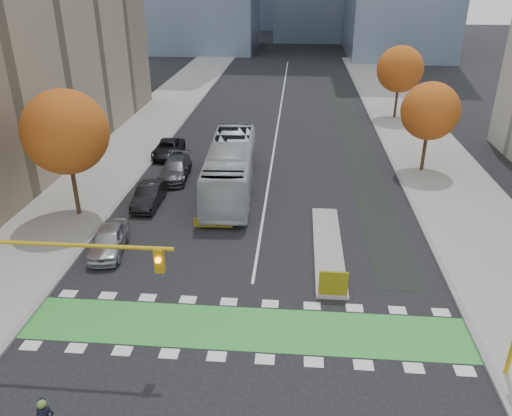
% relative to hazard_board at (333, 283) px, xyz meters
% --- Properties ---
extents(ground, '(300.00, 300.00, 0.00)m').
position_rel_hazard_board_xyz_m(ground, '(-4.00, -4.20, -0.80)').
color(ground, black).
rests_on(ground, ground).
extents(sidewalk_west, '(7.00, 120.00, 0.15)m').
position_rel_hazard_board_xyz_m(sidewalk_west, '(-17.50, 15.80, -0.73)').
color(sidewalk_west, gray).
rests_on(sidewalk_west, ground).
extents(sidewalk_east, '(7.00, 120.00, 0.15)m').
position_rel_hazard_board_xyz_m(sidewalk_east, '(9.50, 15.80, -0.73)').
color(sidewalk_east, gray).
rests_on(sidewalk_east, ground).
extents(curb_west, '(0.30, 120.00, 0.16)m').
position_rel_hazard_board_xyz_m(curb_west, '(-14.00, 15.80, -0.73)').
color(curb_west, gray).
rests_on(curb_west, ground).
extents(curb_east, '(0.30, 120.00, 0.16)m').
position_rel_hazard_board_xyz_m(curb_east, '(6.00, 15.80, -0.73)').
color(curb_east, gray).
rests_on(curb_east, ground).
extents(bike_crossing, '(20.00, 3.00, 0.01)m').
position_rel_hazard_board_xyz_m(bike_crossing, '(-4.00, -2.70, -0.79)').
color(bike_crossing, green).
rests_on(bike_crossing, ground).
extents(centre_line, '(0.15, 70.00, 0.01)m').
position_rel_hazard_board_xyz_m(centre_line, '(-4.00, 35.80, -0.80)').
color(centre_line, silver).
rests_on(centre_line, ground).
extents(bike_lane_paint, '(2.50, 50.00, 0.01)m').
position_rel_hazard_board_xyz_m(bike_lane_paint, '(3.50, 25.80, -0.80)').
color(bike_lane_paint, black).
rests_on(bike_lane_paint, ground).
extents(median_island, '(1.60, 10.00, 0.16)m').
position_rel_hazard_board_xyz_m(median_island, '(0.00, 4.80, -0.72)').
color(median_island, gray).
rests_on(median_island, ground).
extents(hazard_board, '(1.40, 0.12, 1.30)m').
position_rel_hazard_board_xyz_m(hazard_board, '(0.00, 0.00, 0.00)').
color(hazard_board, yellow).
rests_on(hazard_board, median_island).
extents(tree_west, '(5.20, 5.20, 8.22)m').
position_rel_hazard_board_xyz_m(tree_west, '(-16.00, 7.80, 4.82)').
color(tree_west, '#332114').
rests_on(tree_west, ground).
extents(tree_east_near, '(4.40, 4.40, 7.08)m').
position_rel_hazard_board_xyz_m(tree_east_near, '(8.00, 17.80, 4.06)').
color(tree_east_near, '#332114').
rests_on(tree_east_near, ground).
extents(tree_east_far, '(4.80, 4.80, 7.65)m').
position_rel_hazard_board_xyz_m(tree_east_far, '(8.50, 33.80, 4.44)').
color(tree_east_far, '#332114').
rests_on(tree_east_far, ground).
extents(traffic_signal_west, '(8.53, 0.56, 5.20)m').
position_rel_hazard_board_xyz_m(traffic_signal_west, '(-11.93, -4.71, 3.23)').
color(traffic_signal_west, '#BF9914').
rests_on(traffic_signal_west, ground).
extents(bus, '(3.63, 12.97, 3.58)m').
position_rel_hazard_board_xyz_m(bus, '(-6.65, 12.74, 0.99)').
color(bus, '#B9BEC2').
rests_on(bus, ground).
extents(parked_car_a, '(2.29, 4.54, 1.48)m').
position_rel_hazard_board_xyz_m(parked_car_a, '(-12.36, 3.39, -0.06)').
color(parked_car_a, '#A9A9AE').
rests_on(parked_car_a, ground).
extents(parked_car_b, '(1.57, 4.39, 1.44)m').
position_rel_hazard_board_xyz_m(parked_car_b, '(-11.86, 9.79, -0.08)').
color(parked_car_b, black).
rests_on(parked_car_b, ground).
extents(parked_car_c, '(2.36, 5.21, 1.48)m').
position_rel_hazard_board_xyz_m(parked_car_c, '(-11.21, 14.79, -0.06)').
color(parked_car_c, '#46464A').
rests_on(parked_car_c, ground).
extents(parked_car_d, '(2.28, 4.80, 1.32)m').
position_rel_hazard_board_xyz_m(parked_car_d, '(-13.00, 19.79, -0.14)').
color(parked_car_d, black).
rests_on(parked_car_d, ground).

